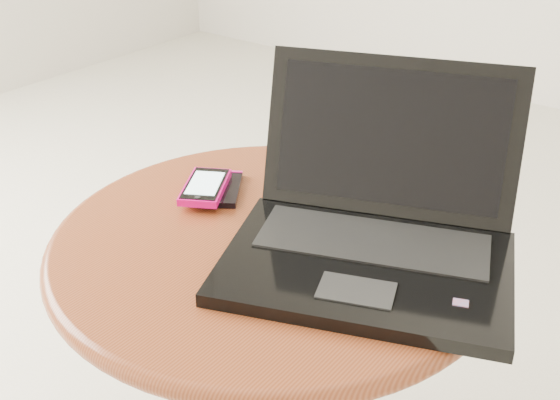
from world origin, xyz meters
The scene contains 4 objects.
table centered at (0.02, -0.02, 0.38)m, with size 0.61×0.61×0.48m.
laptop centered at (0.15, 0.02, 0.53)m, with size 0.43×0.42×0.22m.
phone_black centered at (-0.12, 0.04, 0.49)m, with size 0.11×0.12×0.01m.
phone_pink centered at (-0.13, 0.01, 0.50)m, with size 0.10×0.12×0.01m.
Camera 1 is at (0.52, -0.66, 0.98)m, focal length 45.50 mm.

